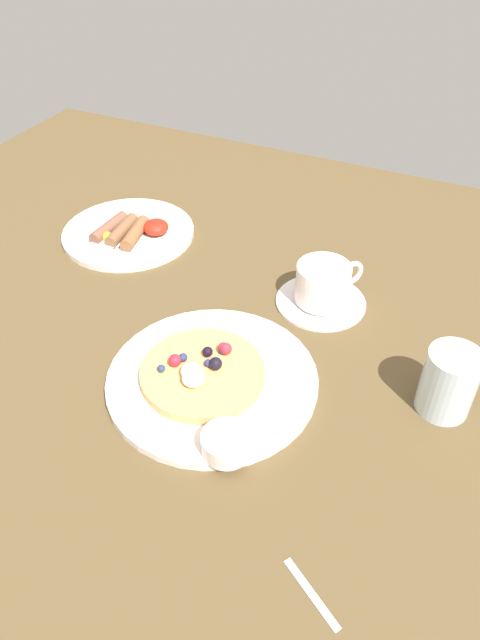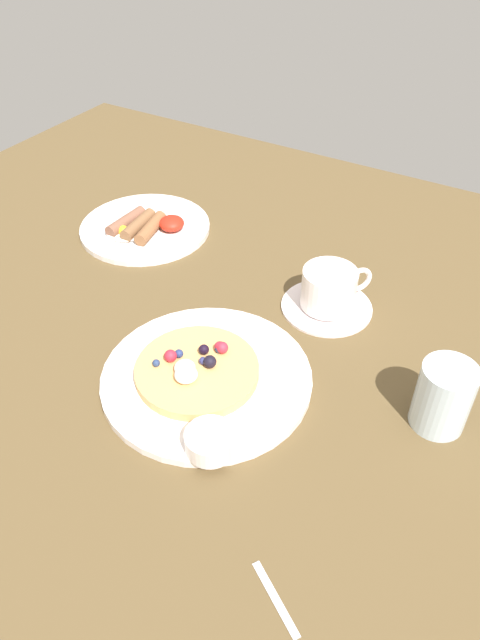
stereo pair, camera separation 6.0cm
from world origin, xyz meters
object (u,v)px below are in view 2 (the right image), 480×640
breakfast_plate (145,228)px  water_glass (443,397)px  pancake_plate (207,378)px  coffee_saucer (327,306)px  syrup_ramekin (210,441)px  coffee_cup (330,287)px

breakfast_plate → water_glass: bearing=-16.5°
pancake_plate → water_glass: bearing=17.0°
water_glass → breakfast_plate: bearing=163.5°
coffee_saucer → syrup_ramekin: bearing=-90.8°
water_glass → coffee_cup: bearing=146.7°
breakfast_plate → coffee_saucer: size_ratio=1.69×
pancake_plate → water_glass: water_glass is taller
pancake_plate → breakfast_plate: bearing=139.4°
syrup_ramekin → water_glass: size_ratio=0.66×
breakfast_plate → syrup_ramekin: bearing=-43.8°
syrup_ramekin → pancake_plate: bearing=125.3°
pancake_plate → coffee_saucer: bearing=71.5°
syrup_ramekin → water_glass: 28.59cm
water_glass → syrup_ramekin: bearing=-139.1°
pancake_plate → syrup_ramekin: bearing=-54.7°
pancake_plate → coffee_cup: bearing=71.4°
water_glass → coffee_saucer: bearing=147.0°
syrup_ramekin → coffee_cup: (0.56, 32.47, 1.49)cm
breakfast_plate → water_glass: (59.30, -17.55, 4.03)cm
breakfast_plate → coffee_saucer: bearing=-5.8°
syrup_ramekin → breakfast_plate: 52.36cm
coffee_cup → syrup_ramekin: bearing=-91.0°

